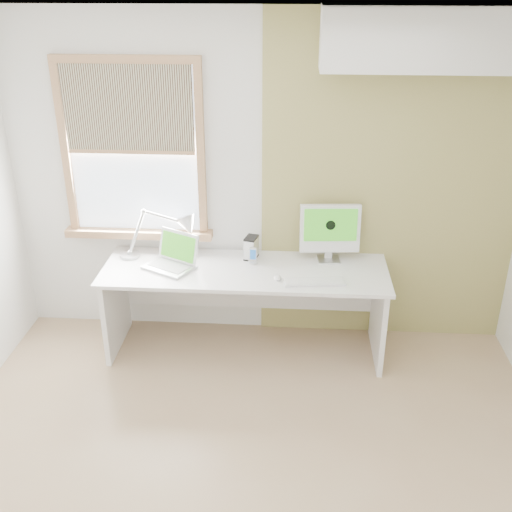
# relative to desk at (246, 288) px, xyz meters

# --- Properties ---
(room) EXTENTS (4.04, 3.54, 2.64)m
(room) POSITION_rel_desk_xyz_m (0.11, -1.44, 0.77)
(room) COLOR tan
(room) RESTS_ON ground
(accent_wall) EXTENTS (2.00, 0.02, 2.60)m
(accent_wall) POSITION_rel_desk_xyz_m (1.11, 0.30, 0.77)
(accent_wall) COLOR #9C9C4F
(accent_wall) RESTS_ON room
(soffit) EXTENTS (1.60, 0.40, 0.42)m
(soffit) POSITION_rel_desk_xyz_m (1.31, 0.13, 1.87)
(soffit) COLOR white
(soffit) RESTS_ON room
(window) EXTENTS (1.20, 0.14, 1.42)m
(window) POSITION_rel_desk_xyz_m (-0.89, 0.27, 1.01)
(window) COLOR #9E7450
(window) RESTS_ON room
(desk) EXTENTS (2.20, 0.70, 0.73)m
(desk) POSITION_rel_desk_xyz_m (0.00, 0.00, 0.00)
(desk) COLOR white
(desk) RESTS_ON room
(desk_lamp) EXTENTS (0.71, 0.37, 0.39)m
(desk_lamp) POSITION_rel_desk_xyz_m (-0.57, 0.21, 0.40)
(desk_lamp) COLOR silver
(desk_lamp) RESTS_ON desk
(laptop) EXTENTS (0.46, 0.43, 0.26)m
(laptop) POSITION_rel_desk_xyz_m (-0.56, -0.04, 0.26)
(laptop) COLOR silver
(laptop) RESTS_ON desk
(phone_dock) EXTENTS (0.07, 0.07, 0.13)m
(phone_dock) POSITION_rel_desk_xyz_m (0.05, 0.05, 0.23)
(phone_dock) COLOR silver
(phone_dock) RESTS_ON desk
(external_drive) EXTENTS (0.12, 0.16, 0.18)m
(external_drive) POSITION_rel_desk_xyz_m (0.03, 0.14, 0.29)
(external_drive) COLOR silver
(external_drive) RESTS_ON desk
(imac) EXTENTS (0.47, 0.17, 0.46)m
(imac) POSITION_rel_desk_xyz_m (0.65, 0.15, 0.45)
(imac) COLOR silver
(imac) RESTS_ON desk
(keyboard) EXTENTS (0.46, 0.18, 0.02)m
(keyboard) POSITION_rel_desk_xyz_m (0.53, -0.25, 0.20)
(keyboard) COLOR white
(keyboard) RESTS_ON desk
(mouse) EXTENTS (0.06, 0.10, 0.03)m
(mouse) POSITION_rel_desk_xyz_m (0.26, -0.21, 0.21)
(mouse) COLOR white
(mouse) RESTS_ON desk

